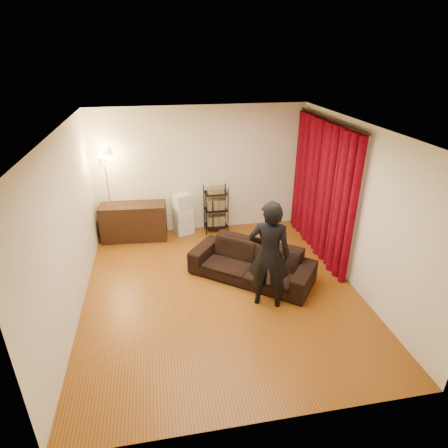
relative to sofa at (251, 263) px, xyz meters
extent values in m
plane|color=#955111|center=(-0.59, -0.29, -0.31)|extent=(5.00, 5.00, 0.00)
plane|color=white|center=(-0.59, -0.29, 2.39)|extent=(5.00, 5.00, 0.00)
plane|color=#EEE6CA|center=(-0.59, 2.21, 1.04)|extent=(5.00, 0.00, 5.00)
plane|color=#EEE6CA|center=(-0.59, -2.79, 1.04)|extent=(5.00, 0.00, 5.00)
plane|color=#EEE6CA|center=(-2.84, -0.29, 1.04)|extent=(0.00, 5.00, 5.00)
plane|color=#EEE6CA|center=(1.66, -0.29, 1.04)|extent=(0.00, 5.00, 5.00)
cylinder|color=black|center=(1.56, 0.83, 2.27)|extent=(0.04, 2.65, 0.04)
imported|color=black|center=(0.00, 0.00, 0.00)|extent=(2.20, 1.97, 0.62)
imported|color=black|center=(0.07, -0.74, 0.57)|extent=(0.75, 0.63, 1.76)
cube|color=#331D10|center=(-2.07, 1.93, 0.08)|extent=(1.38, 0.61, 0.78)
camera|label=1|loc=(-1.49, -5.45, 3.41)|focal=30.00mm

